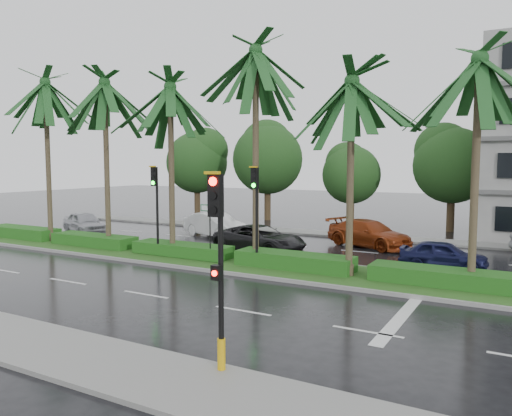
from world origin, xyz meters
The scene contains 17 objects.
ground centered at (0.00, 0.00, 0.00)m, with size 120.00×120.00×0.00m, color black.
near_sidewalk centered at (0.00, -10.20, 0.06)m, with size 40.00×2.40×0.12m, color gray.
far_sidewalk centered at (0.00, 12.00, 0.06)m, with size 40.00×2.00×0.12m, color gray.
median centered at (0.00, 1.00, 0.08)m, with size 36.00×4.00×0.15m.
hedge centered at (0.00, 1.00, 0.45)m, with size 35.20×1.40×0.60m.
lane_markings centered at (3.04, -0.43, 0.01)m, with size 34.00×13.06×0.01m.
palm_row centered at (-1.25, 1.02, 7.99)m, with size 26.30×4.20×10.20m.
signal_near centered at (6.00, -9.39, 2.50)m, with size 0.34×0.45×4.36m.
signal_median_left centered at (-4.00, 0.30, 3.00)m, with size 0.34×0.42×4.36m.
signal_median_right centered at (1.50, 0.30, 3.00)m, with size 0.34×0.42×4.36m.
street_sign centered at (-1.00, 0.48, 2.12)m, with size 0.95×0.09×2.60m.
bg_trees centered at (-1.16, 17.59, 4.81)m, with size 33.12×5.64×8.14m.
car_silver centered at (-13.70, 4.59, 0.73)m, with size 4.26×1.71×1.45m, color #A9AAB1.
car_white centered at (-5.50, 7.64, 0.77)m, with size 4.66×1.63×1.54m, color white.
car_darkgrey centered at (-0.50, 4.33, 0.70)m, with size 5.06×2.33×1.41m, color black.
car_red centered at (4.00, 8.72, 0.74)m, with size 5.11×2.08×1.48m, color maroon.
car_blue centered at (8.50, 4.62, 0.63)m, with size 3.69×1.49×1.26m, color #171A46.
Camera 1 is at (11.83, -18.19, 4.66)m, focal length 35.00 mm.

